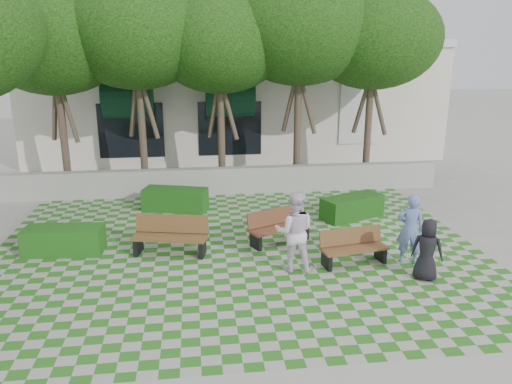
{
  "coord_description": "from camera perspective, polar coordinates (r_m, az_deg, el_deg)",
  "views": [
    {
      "loc": [
        -0.99,
        -10.32,
        4.91
      ],
      "look_at": [
        0.5,
        1.5,
        1.4
      ],
      "focal_mm": 35.0,
      "sensor_mm": 36.0,
      "label": 1
    }
  ],
  "objects": [
    {
      "name": "ground",
      "position": [
        11.47,
        -1.56,
        -8.93
      ],
      "size": [
        90.0,
        90.0,
        0.0
      ],
      "primitive_type": "plane",
      "color": "gray",
      "rests_on": "ground"
    },
    {
      "name": "lawn",
      "position": [
        12.38,
        -2.02,
        -6.94
      ],
      "size": [
        12.0,
        12.0,
        0.0
      ],
      "primitive_type": "plane",
      "color": "#2B721E",
      "rests_on": "ground"
    },
    {
      "name": "retaining_wall",
      "position": [
        17.14,
        -3.62,
        1.31
      ],
      "size": [
        15.0,
        0.36,
        0.9
      ],
      "primitive_type": "cube",
      "color": "#9E9B93",
      "rests_on": "ground"
    },
    {
      "name": "bench_east",
      "position": [
        11.88,
        11.05,
        -6.24
      ],
      "size": [
        1.63,
        0.78,
        0.82
      ],
      "rotation": [
        0.0,
        0.0,
        0.17
      ],
      "color": "brown",
      "rests_on": "ground"
    },
    {
      "name": "bench_mid",
      "position": [
        12.89,
        2.57,
        -4.0
      ],
      "size": [
        1.72,
        1.18,
        0.86
      ],
      "rotation": [
        0.0,
        0.0,
        0.43
      ],
      "color": "#57311E",
      "rests_on": "ground"
    },
    {
      "name": "bench_west",
      "position": [
        12.35,
        -9.75,
        -4.99
      ],
      "size": [
        1.88,
        0.97,
        0.94
      ],
      "rotation": [
        0.0,
        0.0,
        -0.22
      ],
      "color": "brown",
      "rests_on": "ground"
    },
    {
      "name": "hedge_east",
      "position": [
        14.98,
        10.92,
        -1.7
      ],
      "size": [
        2.01,
        1.43,
        0.65
      ],
      "primitive_type": "cube",
      "rotation": [
        0.0,
        0.0,
        0.41
      ],
      "color": "#164412",
      "rests_on": "ground"
    },
    {
      "name": "hedge_midleft",
      "position": [
        15.6,
        -9.21,
        -0.84
      ],
      "size": [
        2.08,
        1.3,
        0.68
      ],
      "primitive_type": "cube",
      "rotation": [
        0.0,
        0.0,
        -0.29
      ],
      "color": "#174C14",
      "rests_on": "ground"
    },
    {
      "name": "hedge_west",
      "position": [
        13.12,
        -21.09,
        -5.18
      ],
      "size": [
        1.93,
        0.91,
        0.66
      ],
      "primitive_type": "cube",
      "rotation": [
        0.0,
        0.0,
        -0.09
      ],
      "color": "#194E14",
      "rests_on": "ground"
    },
    {
      "name": "person_blue",
      "position": [
        12.07,
        17.21,
        -4.05
      ],
      "size": [
        0.71,
        0.58,
        1.69
      ],
      "primitive_type": "imported",
      "rotation": [
        0.0,
        0.0,
        2.81
      ],
      "color": "#6A7EC1",
      "rests_on": "ground"
    },
    {
      "name": "person_dark",
      "position": [
        11.4,
        18.98,
        -6.26
      ],
      "size": [
        0.8,
        0.74,
        1.38
      ],
      "primitive_type": "imported",
      "rotation": [
        0.0,
        0.0,
        2.55
      ],
      "color": "black",
      "rests_on": "ground"
    },
    {
      "name": "person_white",
      "position": [
        11.17,
        4.42,
        -4.53
      ],
      "size": [
        1.02,
        0.86,
        1.85
      ],
      "primitive_type": "imported",
      "rotation": [
        0.0,
        0.0,
        2.94
      ],
      "color": "white",
      "rests_on": "ground"
    },
    {
      "name": "tree_row",
      "position": [
        16.3,
        -10.72,
        17.1
      ],
      "size": [
        17.7,
        13.4,
        7.41
      ],
      "color": "#47382B",
      "rests_on": "ground"
    },
    {
      "name": "building",
      "position": [
        24.59,
        -2.7,
        10.82
      ],
      "size": [
        18.0,
        8.92,
        5.15
      ],
      "color": "silver",
      "rests_on": "ground"
    }
  ]
}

